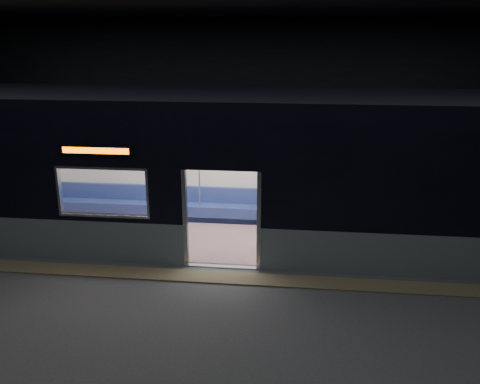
# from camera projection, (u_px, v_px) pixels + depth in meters

# --- Properties ---
(station_floor) EXTENTS (24.00, 14.00, 0.01)m
(station_floor) POSITION_uv_depth(u_px,v_px,m) (214.00, 292.00, 9.37)
(station_floor) COLOR #47494C
(station_floor) RESTS_ON ground
(station_envelope) EXTENTS (24.00, 14.00, 5.00)m
(station_envelope) POSITION_uv_depth(u_px,v_px,m) (210.00, 91.00, 8.27)
(station_envelope) COLOR black
(station_envelope) RESTS_ON station_floor
(tactile_strip) EXTENTS (22.80, 0.50, 0.03)m
(tactile_strip) POSITION_uv_depth(u_px,v_px,m) (219.00, 278.00, 9.89)
(tactile_strip) COLOR #8C7F59
(tactile_strip) RESTS_ON station_floor
(metro_car) EXTENTS (18.00, 3.04, 3.35)m
(metro_car) POSITION_uv_depth(u_px,v_px,m) (231.00, 162.00, 11.23)
(metro_car) COLOR gray
(metro_car) RESTS_ON station_floor
(passenger) EXTENTS (0.44, 0.76, 1.46)m
(passenger) POSITION_uv_depth(u_px,v_px,m) (275.00, 193.00, 12.38)
(passenger) COLOR black
(passenger) RESTS_ON metro_car
(handbag) EXTENTS (0.34, 0.30, 0.16)m
(handbag) POSITION_uv_depth(u_px,v_px,m) (276.00, 202.00, 12.18)
(handbag) COLOR black
(handbag) RESTS_ON passenger
(transit_map) EXTENTS (1.00, 0.03, 0.65)m
(transit_map) POSITION_uv_depth(u_px,v_px,m) (367.00, 167.00, 12.24)
(transit_map) COLOR white
(transit_map) RESTS_ON metro_car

